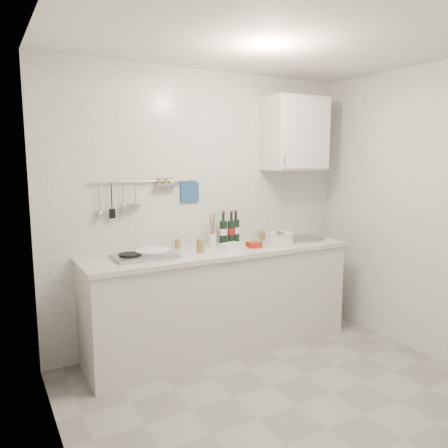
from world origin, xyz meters
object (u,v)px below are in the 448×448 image
wall_cabinet (295,134)px  wine_bottles (230,227)px  plate_stack_hob (152,253)px  utensil_crock (213,238)px  plate_stack_sink (280,239)px

wall_cabinet → wine_bottles: 1.13m
plate_stack_hob → wall_cabinet: bearing=3.5°
wall_cabinet → utensil_crock: bearing=178.0°
wall_cabinet → utensil_crock: 1.31m
plate_stack_hob → wine_bottles: (0.82, 0.13, 0.13)m
wall_cabinet → utensil_crock: wall_cabinet is taller
wall_cabinet → wine_bottles: (-0.71, 0.04, -0.87)m
wall_cabinet → plate_stack_hob: (-1.53, -0.09, -1.00)m
wall_cabinet → plate_stack_hob: bearing=-176.5°
wine_bottles → utensil_crock: bearing=-178.5°
wine_bottles → wall_cabinet: bearing=-2.9°
wine_bottles → utensil_crock: 0.21m
plate_stack_sink → utensil_crock: size_ratio=0.98×
plate_stack_sink → plate_stack_hob: bearing=174.2°
wall_cabinet → utensil_crock: (-0.90, 0.03, -0.96)m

